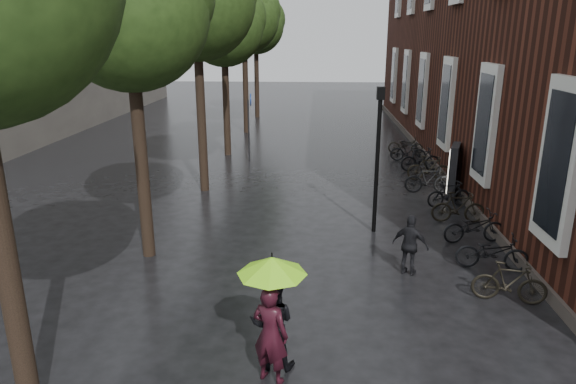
# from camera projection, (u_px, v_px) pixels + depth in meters

# --- Properties ---
(brick_building) EXTENTS (10.20, 33.20, 12.00)m
(brick_building) POSITION_uv_depth(u_px,v_px,m) (546.00, 26.00, 22.97)
(brick_building) COLOR #38160F
(brick_building) RESTS_ON ground
(street_trees) EXTENTS (4.33, 34.03, 8.91)m
(street_trees) POSITION_uv_depth(u_px,v_px,m) (211.00, 15.00, 20.28)
(street_trees) COLOR black
(street_trees) RESTS_ON ground
(person_burgundy) EXTENTS (0.75, 0.64, 1.75)m
(person_burgundy) POSITION_uv_depth(u_px,v_px,m) (270.00, 334.00, 8.44)
(person_burgundy) COLOR black
(person_burgundy) RESTS_ON ground
(person_black) EXTENTS (0.83, 0.67, 1.63)m
(person_black) POSITION_uv_depth(u_px,v_px,m) (272.00, 324.00, 8.85)
(person_black) COLOR black
(person_black) RESTS_ON ground
(lime_umbrella) EXTENTS (1.16, 1.16, 1.70)m
(lime_umbrella) POSITION_uv_depth(u_px,v_px,m) (272.00, 265.00, 8.24)
(lime_umbrella) COLOR black
(lime_umbrella) RESTS_ON ground
(pedestrian_walking) EXTENTS (0.96, 0.74, 1.51)m
(pedestrian_walking) POSITION_uv_depth(u_px,v_px,m) (410.00, 245.00, 12.34)
(pedestrian_walking) COLOR black
(pedestrian_walking) RESTS_ON ground
(parked_bicycles) EXTENTS (2.11, 15.50, 1.04)m
(parked_bicycles) POSITION_uv_depth(u_px,v_px,m) (439.00, 186.00, 18.12)
(parked_bicycles) COLOR black
(parked_bicycles) RESTS_ON ground
(ad_lightbox) EXTENTS (0.29, 1.26, 1.90)m
(ad_lightbox) POSITION_uv_depth(u_px,v_px,m) (453.00, 171.00, 18.33)
(ad_lightbox) COLOR black
(ad_lightbox) RESTS_ON ground
(lamp_post) EXTENTS (0.22, 0.22, 4.24)m
(lamp_post) POSITION_uv_depth(u_px,v_px,m) (378.00, 146.00, 14.52)
(lamp_post) COLOR black
(lamp_post) RESTS_ON ground
(cycle_sign) EXTENTS (0.16, 0.56, 3.06)m
(cycle_sign) POSITION_uv_depth(u_px,v_px,m) (250.00, 116.00, 23.49)
(cycle_sign) COLOR #262628
(cycle_sign) RESTS_ON ground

